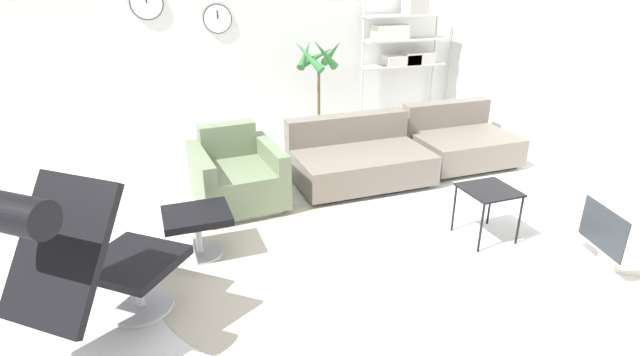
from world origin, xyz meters
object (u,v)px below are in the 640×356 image
object	(u,v)px
lounge_chair	(78,249)
shelf_unit	(404,41)
couch_second	(459,142)
couch_low	(358,160)
crt_television	(631,231)
ottoman	(197,222)
potted_plant	(318,108)
side_table	(489,194)
armchair_red	(237,177)

from	to	relation	value
lounge_chair	shelf_unit	size ratio (longest dim) A/B	0.66
couch_second	shelf_unit	distance (m)	1.70
couch_low	couch_second	world-z (taller)	same
couch_second	crt_television	size ratio (longest dim) A/B	1.76
ottoman	potted_plant	bearing A→B (deg)	49.50
ottoman	side_table	size ratio (longest dim) A/B	1.14
couch_second	potted_plant	bearing A→B (deg)	-34.80
ottoman	potted_plant	size ratio (longest dim) A/B	0.37
couch_second	side_table	bearing A→B (deg)	62.50
armchair_red	crt_television	size ratio (longest dim) A/B	1.41
couch_low	couch_second	xyz separation A→B (m)	(1.37, 0.12, -0.00)
couch_second	potted_plant	xyz separation A→B (m)	(-1.42, 0.99, 0.30)
crt_television	shelf_unit	size ratio (longest dim) A/B	0.35
crt_television	couch_low	bearing A→B (deg)	42.01
couch_low	crt_television	world-z (taller)	couch_low
ottoman	couch_second	xyz separation A→B (m)	(3.21, 1.10, -0.06)
ottoman	lounge_chair	bearing A→B (deg)	-130.61
lounge_chair	couch_second	xyz separation A→B (m)	(3.95, 1.96, -0.45)
ottoman	shelf_unit	world-z (taller)	shelf_unit
armchair_red	ottoman	bearing A→B (deg)	56.26
armchair_red	potted_plant	size ratio (longest dim) A/B	0.64
couch_low	crt_television	xyz separation A→B (m)	(1.29, -2.26, 0.06)
crt_television	potted_plant	bearing A→B (deg)	33.99
lounge_chair	shelf_unit	bearing A→B (deg)	81.14
side_table	crt_television	xyz separation A→B (m)	(0.78, -0.73, -0.11)
armchair_red	shelf_unit	world-z (taller)	shelf_unit
side_table	shelf_unit	bearing A→B (deg)	75.09
lounge_chair	shelf_unit	distance (m)	5.15
armchair_red	couch_low	size ratio (longest dim) A/B	0.64
couch_second	crt_television	bearing A→B (deg)	88.02
side_table	potted_plant	distance (m)	2.70
ottoman	couch_second	size ratio (longest dim) A/B	0.46
couch_low	side_table	size ratio (longest dim) A/B	3.10
shelf_unit	potted_plant	bearing A→B (deg)	-164.50
couch_second	potted_plant	world-z (taller)	potted_plant
lounge_chair	armchair_red	distance (m)	2.14
ottoman	potted_plant	distance (m)	2.75
side_table	crt_television	size ratio (longest dim) A/B	0.71
ottoman	potted_plant	world-z (taller)	potted_plant
side_table	crt_television	world-z (taller)	crt_television
lounge_chair	armchair_red	bearing A→B (deg)	94.83
lounge_chair	couch_low	size ratio (longest dim) A/B	0.85
couch_low	crt_television	distance (m)	2.60
side_table	shelf_unit	size ratio (longest dim) A/B	0.25
lounge_chair	ottoman	size ratio (longest dim) A/B	2.30
crt_television	couch_second	bearing A→B (deg)	10.31
ottoman	armchair_red	size ratio (longest dim) A/B	0.57
armchair_red	side_table	bearing A→B (deg)	139.62
couch_second	potted_plant	distance (m)	1.76
lounge_chair	crt_television	size ratio (longest dim) A/B	1.86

